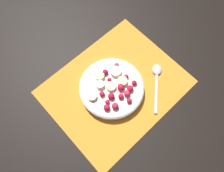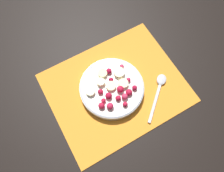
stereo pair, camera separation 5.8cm
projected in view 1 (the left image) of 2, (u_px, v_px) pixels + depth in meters
ground_plane at (115, 87)px, 0.72m from camera, size 3.00×3.00×0.00m
placemat at (115, 87)px, 0.72m from camera, size 0.43×0.35×0.01m
fruit_bowl at (112, 88)px, 0.69m from camera, size 0.21×0.21×0.05m
spoon at (157, 77)px, 0.72m from camera, size 0.14×0.13×0.01m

